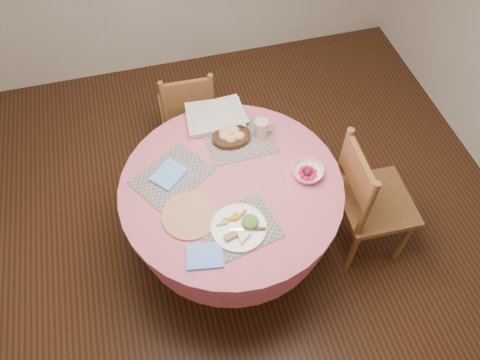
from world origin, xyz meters
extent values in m
plane|color=#331C0F|center=(0.00, 0.00, 0.00)|extent=(4.00, 4.00, 0.00)
cylinder|color=#C55C6B|center=(0.00, 0.00, 0.73)|extent=(1.24, 1.24, 0.04)
cone|color=#C55C6B|center=(0.00, 0.00, 0.56)|extent=(1.24, 1.24, 0.30)
cylinder|color=black|center=(0.00, 0.00, 0.22)|extent=(0.14, 0.14, 0.44)
cylinder|color=black|center=(0.00, 0.00, 0.03)|extent=(0.56, 0.56, 0.06)
cube|color=brown|center=(0.87, -0.15, 0.46)|extent=(0.44, 0.46, 0.04)
cylinder|color=brown|center=(1.03, -0.33, 0.23)|extent=(0.04, 0.04, 0.46)
cylinder|color=brown|center=(1.05, 0.03, 0.23)|extent=(0.04, 0.04, 0.46)
cylinder|color=brown|center=(0.69, -0.32, 0.23)|extent=(0.04, 0.04, 0.46)
cylinder|color=brown|center=(0.70, 0.04, 0.23)|extent=(0.04, 0.04, 0.46)
cylinder|color=brown|center=(0.67, -0.32, 0.71)|extent=(0.04, 0.04, 0.51)
cylinder|color=brown|center=(0.68, 0.04, 0.71)|extent=(0.04, 0.04, 0.51)
cube|color=brown|center=(0.68, -0.14, 0.81)|extent=(0.04, 0.37, 0.24)
cube|color=brown|center=(-0.09, 0.97, 0.40)|extent=(0.40, 0.39, 0.04)
cylinder|color=brown|center=(0.08, 1.12, 0.20)|extent=(0.04, 0.04, 0.40)
cylinder|color=brown|center=(-0.24, 1.13, 0.20)|extent=(0.04, 0.04, 0.40)
cylinder|color=brown|center=(0.07, 0.82, 0.20)|extent=(0.04, 0.04, 0.40)
cylinder|color=brown|center=(-0.25, 0.83, 0.20)|extent=(0.04, 0.04, 0.40)
cylinder|color=brown|center=(0.07, 0.80, 0.62)|extent=(0.04, 0.04, 0.44)
cylinder|color=brown|center=(-0.25, 0.81, 0.62)|extent=(0.04, 0.04, 0.44)
cube|color=brown|center=(-0.09, 0.81, 0.71)|extent=(0.32, 0.04, 0.21)
cube|color=#147259|center=(-0.04, -0.27, 0.75)|extent=(0.45, 0.38, 0.01)
cube|color=#147259|center=(-0.30, 0.14, 0.75)|extent=(0.50, 0.47, 0.01)
cube|color=#147259|center=(0.13, 0.30, 0.75)|extent=(0.41, 0.31, 0.01)
cylinder|color=#AA7649|center=(-0.26, -0.14, 0.76)|extent=(0.30, 0.30, 0.01)
cube|color=#5F94F6|center=(-0.23, -0.39, 0.76)|extent=(0.20, 0.17, 0.01)
cube|color=#5F94F6|center=(-0.32, 0.15, 0.76)|extent=(0.23, 0.22, 0.01)
cylinder|color=white|center=(-0.03, -0.28, 0.76)|extent=(0.29, 0.29, 0.01)
ellipsoid|color=#2E4F1B|center=(0.03, -0.29, 0.79)|extent=(0.11, 0.11, 0.04)
cylinder|color=beige|center=(-0.04, -0.34, 0.78)|extent=(0.12, 0.12, 0.02)
cube|color=#82604B|center=(-0.09, -0.31, 0.78)|extent=(0.07, 0.05, 0.02)
cube|color=silver|center=(-0.01, -0.31, 0.77)|extent=(0.15, 0.04, 0.00)
cylinder|color=black|center=(0.08, 0.32, 0.77)|extent=(0.23, 0.23, 0.03)
ellipsoid|color=tan|center=(0.04, 0.32, 0.81)|extent=(0.07, 0.06, 0.05)
ellipsoid|color=tan|center=(0.10, 0.35, 0.81)|extent=(0.07, 0.06, 0.05)
ellipsoid|color=tan|center=(0.12, 0.30, 0.81)|extent=(0.07, 0.06, 0.05)
ellipsoid|color=tan|center=(0.07, 0.29, 0.81)|extent=(0.07, 0.06, 0.05)
ellipsoid|color=tan|center=(0.08, 0.36, 0.81)|extent=(0.07, 0.06, 0.05)
ellipsoid|color=tan|center=(0.05, 0.34, 0.81)|extent=(0.07, 0.06, 0.05)
cylinder|color=tan|center=(0.26, 0.30, 0.82)|extent=(0.08, 0.08, 0.12)
torus|color=tan|center=(0.30, 0.30, 0.82)|extent=(0.07, 0.01, 0.07)
imported|color=white|center=(0.43, -0.04, 0.78)|extent=(0.23, 0.23, 0.05)
sphere|color=red|center=(0.47, -0.04, 0.77)|extent=(0.03, 0.03, 0.03)
sphere|color=red|center=(0.46, -0.02, 0.77)|extent=(0.03, 0.03, 0.03)
sphere|color=red|center=(0.43, 0.00, 0.77)|extent=(0.03, 0.03, 0.03)
sphere|color=red|center=(0.41, -0.01, 0.77)|extent=(0.03, 0.03, 0.03)
sphere|color=red|center=(0.39, -0.03, 0.77)|extent=(0.03, 0.03, 0.03)
sphere|color=red|center=(0.39, -0.06, 0.77)|extent=(0.03, 0.03, 0.03)
sphere|color=red|center=(0.41, -0.08, 0.77)|extent=(0.03, 0.03, 0.03)
sphere|color=red|center=(0.43, -0.08, 0.77)|extent=(0.03, 0.03, 0.03)
sphere|color=red|center=(0.46, -0.07, 0.77)|extent=(0.03, 0.03, 0.03)
sphere|color=#4A1527|center=(0.43, -0.04, 0.78)|extent=(0.05, 0.05, 0.05)
cube|color=silver|center=(0.03, 0.50, 0.77)|extent=(0.36, 0.30, 0.03)
cube|color=silver|center=(0.05, 0.50, 0.80)|extent=(0.34, 0.27, 0.01)
camera|label=1|loc=(-0.33, -1.44, 2.84)|focal=35.00mm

